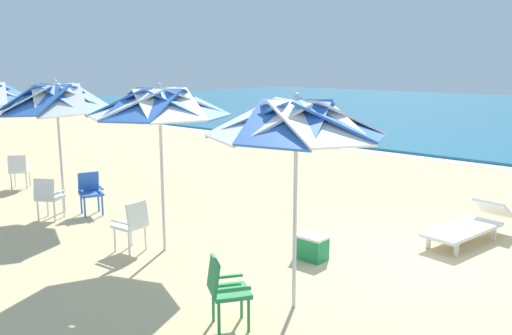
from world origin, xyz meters
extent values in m
plane|color=#D3B784|center=(0.00, 0.00, 0.00)|extent=(80.00, 80.00, 0.00)
cylinder|color=silver|center=(-0.57, -2.63, 1.16)|extent=(0.05, 0.05, 2.31)
cube|color=blue|center=(-0.08, -2.43, 2.44)|extent=(1.24, 1.16, 0.47)
cube|color=white|center=(-0.37, -2.14, 2.44)|extent=(1.16, 1.22, 0.47)
cube|color=blue|center=(-0.77, -2.14, 2.44)|extent=(1.16, 1.24, 0.47)
cube|color=white|center=(-1.06, -2.43, 2.44)|extent=(1.22, 1.16, 0.47)
cube|color=blue|center=(-1.06, -2.83, 2.44)|extent=(1.24, 1.16, 0.47)
cube|color=white|center=(-0.77, -3.12, 2.44)|extent=(1.16, 1.22, 0.47)
cube|color=blue|center=(-0.37, -3.12, 2.44)|extent=(1.16, 1.24, 0.47)
cube|color=white|center=(-0.08, -2.83, 2.44)|extent=(1.22, 1.16, 0.47)
sphere|color=silver|center=(-0.57, -2.63, 2.70)|extent=(0.08, 0.08, 0.08)
cube|color=#2D8C4C|center=(-0.82, -3.54, 0.44)|extent=(0.61, 0.61, 0.05)
cube|color=#2D8C4C|center=(-0.93, -3.70, 0.67)|extent=(0.40, 0.31, 0.40)
cube|color=#2D8C4C|center=(-0.99, -3.43, 0.55)|extent=(0.25, 0.35, 0.03)
cube|color=#2D8C4C|center=(-0.65, -3.64, 0.55)|extent=(0.25, 0.35, 0.03)
cylinder|color=#2D8C4C|center=(-0.87, -3.29, 0.21)|extent=(0.04, 0.04, 0.41)
cylinder|color=#2D8C4C|center=(-0.58, -3.48, 0.21)|extent=(0.04, 0.04, 0.41)
cylinder|color=#2D8C4C|center=(-1.06, -3.59, 0.21)|extent=(0.04, 0.04, 0.41)
cylinder|color=#2D8C4C|center=(-0.77, -3.78, 0.21)|extent=(0.04, 0.04, 0.41)
cylinder|color=silver|center=(-3.48, -2.40, 1.17)|extent=(0.05, 0.05, 2.34)
cube|color=blue|center=(-2.98, -2.20, 2.47)|extent=(1.27, 1.20, 0.46)
cube|color=white|center=(-3.27, -1.90, 2.47)|extent=(1.19, 1.28, 0.46)
cube|color=blue|center=(-3.69, -1.90, 2.47)|extent=(1.20, 1.27, 0.46)
cube|color=white|center=(-3.98, -2.20, 2.47)|extent=(1.28, 1.19, 0.46)
cube|color=blue|center=(-3.98, -2.61, 2.47)|extent=(1.27, 1.20, 0.46)
cube|color=white|center=(-3.69, -2.91, 2.47)|extent=(1.19, 1.28, 0.46)
cube|color=blue|center=(-3.27, -2.91, 2.47)|extent=(1.20, 1.27, 0.46)
cube|color=white|center=(-2.98, -2.61, 2.47)|extent=(1.28, 1.19, 0.46)
sphere|color=silver|center=(-3.48, -2.40, 2.74)|extent=(0.08, 0.08, 0.08)
cube|color=white|center=(-3.88, -2.80, 0.44)|extent=(0.49, 0.49, 0.05)
cube|color=white|center=(-3.68, -2.78, 0.67)|extent=(0.14, 0.43, 0.40)
cube|color=white|center=(-3.86, -3.00, 0.55)|extent=(0.40, 0.08, 0.03)
cube|color=white|center=(-3.90, -2.61, 0.55)|extent=(0.40, 0.08, 0.03)
cylinder|color=white|center=(-4.04, -3.00, 0.21)|extent=(0.04, 0.04, 0.41)
cylinder|color=white|center=(-4.08, -2.65, 0.21)|extent=(0.04, 0.04, 0.41)
cylinder|color=white|center=(-3.69, -2.96, 0.21)|extent=(0.04, 0.04, 0.41)
cylinder|color=white|center=(-3.73, -2.61, 0.21)|extent=(0.04, 0.04, 0.41)
cylinder|color=silver|center=(-6.91, -2.34, 1.09)|extent=(0.05, 0.05, 2.18)
cube|color=blue|center=(-6.38, -2.12, 2.38)|extent=(1.28, 1.25, 0.61)
cube|color=white|center=(-6.69, -1.81, 2.38)|extent=(1.23, 1.33, 0.61)
cube|color=blue|center=(-7.13, -1.81, 2.38)|extent=(1.25, 1.28, 0.61)
cube|color=white|center=(-7.44, -2.12, 2.38)|extent=(1.33, 1.23, 0.61)
cube|color=blue|center=(-7.44, -2.56, 2.38)|extent=(1.28, 1.25, 0.61)
cube|color=white|center=(-7.13, -2.87, 2.38)|extent=(1.23, 1.33, 0.61)
cube|color=blue|center=(-6.69, -2.87, 2.38)|extent=(1.25, 1.28, 0.61)
cube|color=white|center=(-6.38, -2.56, 2.38)|extent=(1.33, 1.23, 0.61)
sphere|color=silver|center=(-6.91, -2.34, 2.72)|extent=(0.08, 0.08, 0.08)
cube|color=white|center=(-6.62, -2.78, 0.44)|extent=(0.61, 0.61, 0.05)
cube|color=white|center=(-6.51, -2.95, 0.67)|extent=(0.40, 0.31, 0.40)
cube|color=white|center=(-6.78, -2.89, 0.55)|extent=(0.25, 0.35, 0.03)
cube|color=white|center=(-6.45, -2.67, 0.55)|extent=(0.25, 0.35, 0.03)
cylinder|color=white|center=(-6.86, -2.73, 0.21)|extent=(0.04, 0.04, 0.41)
cylinder|color=white|center=(-6.56, -2.54, 0.21)|extent=(0.04, 0.04, 0.41)
cylinder|color=white|center=(-6.67, -3.02, 0.21)|extent=(0.04, 0.04, 0.41)
cylinder|color=white|center=(-6.37, -2.83, 0.21)|extent=(0.04, 0.04, 0.41)
cube|color=blue|center=(-6.28, -2.06, 0.44)|extent=(0.56, 0.56, 0.05)
cube|color=blue|center=(-6.47, -2.00, 0.67)|extent=(0.23, 0.43, 0.40)
cube|color=blue|center=(-6.22, -1.87, 0.55)|extent=(0.39, 0.17, 0.03)
cube|color=blue|center=(-6.35, -2.25, 0.55)|extent=(0.39, 0.17, 0.03)
cylinder|color=blue|center=(-6.06, -1.96, 0.21)|extent=(0.04, 0.04, 0.41)
cylinder|color=blue|center=(-6.18, -2.29, 0.21)|extent=(0.04, 0.04, 0.41)
cylinder|color=blue|center=(-6.39, -1.84, 0.21)|extent=(0.04, 0.04, 0.41)
cylinder|color=blue|center=(-6.51, -2.17, 0.21)|extent=(0.04, 0.04, 0.41)
cube|color=blue|center=(-9.47, -2.30, 2.37)|extent=(1.36, 1.30, 0.54)
cube|color=white|center=(-9.79, -1.98, 2.37)|extent=(1.29, 1.40, 0.54)
cube|color=blue|center=(-10.24, -1.98, 2.37)|extent=(1.30, 1.36, 0.54)
cube|color=white|center=(-9.72, -1.97, 0.44)|extent=(0.62, 0.62, 0.05)
cube|color=white|center=(-9.56, -2.10, 0.67)|extent=(0.33, 0.39, 0.40)
cube|color=white|center=(-9.84, -2.13, 0.55)|extent=(0.34, 0.28, 0.03)
cube|color=white|center=(-9.59, -1.82, 0.55)|extent=(0.34, 0.28, 0.03)
cylinder|color=white|center=(-9.96, -2.00, 0.21)|extent=(0.04, 0.04, 0.41)
cylinder|color=white|center=(-9.75, -1.73, 0.21)|extent=(0.04, 0.04, 0.41)
cylinder|color=white|center=(-9.69, -2.22, 0.21)|extent=(0.04, 0.04, 0.41)
cylinder|color=white|center=(-9.47, -1.94, 0.21)|extent=(0.04, 0.04, 0.41)
cube|color=white|center=(0.12, 1.26, 0.25)|extent=(0.88, 1.78, 0.06)
cube|color=white|center=(0.28, 2.31, 0.44)|extent=(0.67, 0.56, 0.36)
cube|color=white|center=(0.28, 0.59, 0.11)|extent=(0.06, 0.06, 0.22)
cube|color=white|center=(-0.23, 0.67, 0.11)|extent=(0.06, 0.06, 0.22)
cube|color=white|center=(0.47, 1.86, 0.11)|extent=(0.06, 0.06, 0.22)
cube|color=white|center=(-0.04, 1.93, 0.11)|extent=(0.06, 0.06, 0.22)
cube|color=#238C4C|center=(-1.40, -1.10, 0.18)|extent=(0.48, 0.32, 0.36)
cube|color=white|center=(-1.40, -1.10, 0.38)|extent=(0.50, 0.34, 0.04)
camera|label=1|loc=(3.27, -7.67, 3.09)|focal=37.01mm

